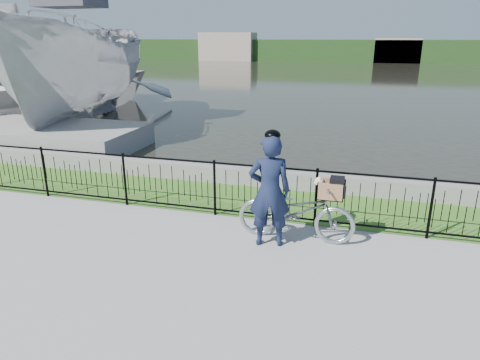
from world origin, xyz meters
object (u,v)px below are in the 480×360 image
(bicycle_rig, at_px, (296,210))
(cyclist, at_px, (270,190))
(boat_near, at_px, (78,71))
(boat_far, at_px, (49,86))

(bicycle_rig, height_order, cyclist, cyclist)
(boat_near, bearing_deg, boat_far, 143.03)
(cyclist, height_order, boat_far, boat_far)
(cyclist, bearing_deg, bicycle_rig, 35.91)
(bicycle_rig, relative_size, cyclist, 1.02)
(bicycle_rig, distance_m, boat_far, 16.56)
(bicycle_rig, xyz_separation_m, cyclist, (-0.43, -0.31, 0.44))
(boat_near, xyz_separation_m, boat_far, (-3.51, 2.64, -0.94))
(boat_near, bearing_deg, bicycle_rig, -38.30)
(bicycle_rig, relative_size, boat_far, 0.17)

